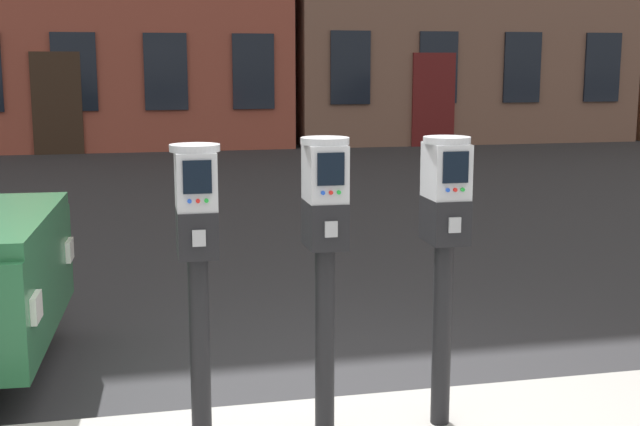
# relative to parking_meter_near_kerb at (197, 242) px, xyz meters

# --- Properties ---
(parking_meter_near_kerb) EXTENTS (0.22, 0.25, 1.37)m
(parking_meter_near_kerb) POSITION_rel_parking_meter_near_kerb_xyz_m (0.00, 0.00, 0.00)
(parking_meter_near_kerb) COLOR black
(parking_meter_near_kerb) RESTS_ON sidewalk_slab
(parking_meter_twin_adjacent) EXTENTS (0.22, 0.25, 1.39)m
(parking_meter_twin_adjacent) POSITION_rel_parking_meter_near_kerb_xyz_m (0.57, 0.00, 0.01)
(parking_meter_twin_adjacent) COLOR black
(parking_meter_twin_adjacent) RESTS_ON sidewalk_slab
(parking_meter_end_of_row) EXTENTS (0.22, 0.25, 1.38)m
(parking_meter_end_of_row) POSITION_rel_parking_meter_near_kerb_xyz_m (1.14, 0.00, 0.01)
(parking_meter_end_of_row) COLOR black
(parking_meter_end_of_row) RESTS_ON sidewalk_slab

